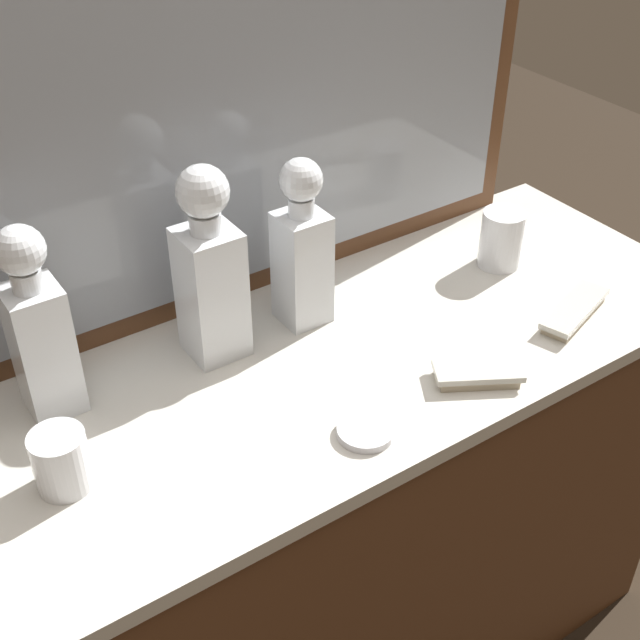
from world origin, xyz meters
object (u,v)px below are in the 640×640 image
Objects in this scene: crystal_decanter_far_right at (302,258)px; crystal_tumbler_front at (62,463)px; crystal_tumbler_left at (501,241)px; porcelain_dish at (366,431)px; crystal_decanter_front at (41,340)px; silver_brush_front at (478,374)px; crystal_decanter_center at (211,281)px; silver_brush_far_left at (574,311)px.

crystal_decanter_far_right is 3.36× the size of crystal_tumbler_front.
porcelain_dish is (-0.47, -0.23, -0.04)m from crystal_tumbler_left.
crystal_decanter_front reaches higher than porcelain_dish.
silver_brush_front is at bearing -65.67° from crystal_decanter_far_right.
crystal_decanter_center is at bearing 173.42° from crystal_tumbler_left.
crystal_tumbler_left is 0.61× the size of silver_brush_far_left.
porcelain_dish is at bearing -41.84° from crystal_decanter_front.
silver_brush_far_left is at bearing -34.20° from crystal_decanter_far_right.
crystal_tumbler_front is 0.41m from porcelain_dish.
crystal_decanter_front reaches higher than crystal_tumbler_left.
crystal_tumbler_left reaches higher than porcelain_dish.
silver_brush_far_left is (0.25, 0.03, 0.00)m from silver_brush_front.
crystal_decanter_far_right is 0.16m from crystal_decanter_center.
silver_brush_far_left is at bearing -18.85° from crystal_decanter_front.
crystal_decanter_far_right is 0.42m from crystal_decanter_front.
porcelain_dish is at bearing -154.35° from crystal_tumbler_left.
crystal_tumbler_front is (-0.86, -0.08, -0.01)m from crystal_tumbler_left.
porcelain_dish is at bearing -176.03° from silver_brush_far_left.
crystal_decanter_center is 3.01× the size of crystal_tumbler_left.
silver_brush_far_left reaches higher than porcelain_dish.
crystal_tumbler_front is at bearing 172.32° from silver_brush_far_left.
crystal_decanter_center is 3.72× the size of crystal_tumbler_front.
crystal_tumbler_front reaches higher than porcelain_dish.
crystal_decanter_far_right is 0.33m from silver_brush_front.
porcelain_dish is (0.39, -0.15, -0.03)m from crystal_tumbler_front.
crystal_decanter_far_right is 2.01× the size of silver_brush_front.
crystal_decanter_center is at bearing 135.25° from silver_brush_front.
crystal_decanter_center is at bearing 178.92° from crystal_decanter_far_right.
crystal_tumbler_front is 1.05× the size of porcelain_dish.
crystal_decanter_front is at bearing 151.16° from silver_brush_front.
crystal_decanter_center is 0.61m from silver_brush_far_left.
silver_brush_far_left is (0.80, -0.27, -0.11)m from crystal_decanter_front.
crystal_tumbler_front is (-0.04, -0.16, -0.08)m from crystal_decanter_front.
crystal_decanter_far_right is at bearing -2.31° from crystal_decanter_front.
crystal_decanter_front is at bearing 176.91° from crystal_decanter_center.
crystal_tumbler_left is at bearing 85.96° from silver_brush_far_left.
crystal_decanter_far_right reaches higher than porcelain_dish.
crystal_tumbler_left is 1.30× the size of porcelain_dish.
crystal_tumbler_left reaches higher than crystal_tumbler_front.
crystal_decanter_far_right is at bearing -1.08° from crystal_decanter_center.
silver_brush_front is 0.25m from silver_brush_far_left.
crystal_decanter_center is at bearing 105.50° from porcelain_dish.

